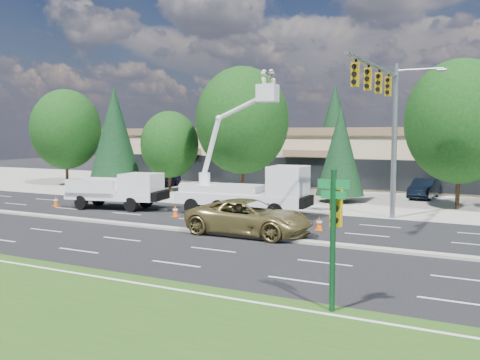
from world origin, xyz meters
The scene contains 24 objects.
ground centered at (0.00, 0.00, 0.00)m, with size 140.00×140.00×0.00m, color black.
concrete_apron centered at (0.00, 20.00, 0.01)m, with size 140.00×22.00×0.01m, color #9A978C.
road_median centered at (0.00, 0.00, 0.06)m, with size 120.00×0.55×0.12m, color #9A978C.
strip_mall centered at (0.00, 29.97, 2.83)m, with size 50.40×15.40×5.50m.
tree_front_a centered at (-22.00, 15.00, 5.38)m, with size 6.63×6.63×9.20m.
tree_front_b centered at (-16.00, 15.00, 4.97)m, with size 4.70×4.70×9.27m.
tree_front_c centered at (-10.00, 15.00, 4.04)m, with size 4.97×4.97×6.90m.
tree_front_d centered at (-3.00, 15.00, 6.00)m, with size 7.38×7.38×10.24m.
tree_front_e centered at (5.00, 15.00, 3.69)m, with size 3.49×3.49×6.88m.
tree_front_f centered at (13.00, 15.00, 5.76)m, with size 7.09×7.09×9.84m.
tree_back_a centered at (-18.00, 42.00, 5.71)m, with size 5.40×5.40×10.65m.
tree_back_b centered at (-4.00, 42.00, 5.95)m, with size 5.63×5.63×11.09m.
tree_back_c centered at (10.00, 42.00, 5.39)m, with size 5.10×5.10×10.05m.
signal_mast centered at (10.03, 7.04, 6.06)m, with size 2.76×10.16×9.00m.
street_sign_pole centered at (12.00, -8.40, 2.44)m, with size 0.90×0.44×4.00m.
utility_pickup centered at (-6.73, 4.74, 0.98)m, with size 6.55×3.45×2.39m.
bucket_truck centered at (2.12, 6.25, 1.85)m, with size 8.22×3.10×8.75m.
traffic_cone_a centered at (-11.58, 3.71, 0.34)m, with size 0.40×0.40×0.70m.
traffic_cone_b centered at (-1.66, 3.66, 0.34)m, with size 0.40×0.40×0.70m.
traffic_cone_c centered at (1.46, 3.51, 0.34)m, with size 0.40×0.40×0.70m.
traffic_cone_d centered at (7.48, 3.41, 0.34)m, with size 0.40×0.40×0.70m.
minivan centered at (4.86, 0.60, 0.87)m, with size 2.90×6.29×1.75m, color olive.
parked_car_west centered at (-13.03, 18.31, 0.73)m, with size 1.72×4.29×1.46m, color black.
parked_car_east centered at (10.13, 20.09, 0.76)m, with size 1.61×4.61×1.52m, color black.
Camera 1 is at (16.49, -22.66, 4.99)m, focal length 40.00 mm.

